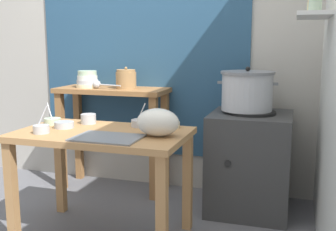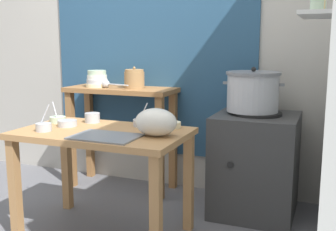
% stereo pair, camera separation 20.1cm
% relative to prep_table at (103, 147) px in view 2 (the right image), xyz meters
% --- Properties ---
extents(ground_plane, '(9.00, 9.00, 0.00)m').
position_rel_prep_table_xyz_m(ground_plane, '(0.01, 0.04, -0.61)').
color(ground_plane, slate).
extents(wall_back, '(4.40, 0.12, 2.60)m').
position_rel_prep_table_xyz_m(wall_back, '(0.09, 1.14, 0.69)').
color(wall_back, '#B2ADA3').
rests_on(wall_back, ground).
extents(prep_table, '(1.10, 0.66, 0.72)m').
position_rel_prep_table_xyz_m(prep_table, '(0.00, 0.00, 0.00)').
color(prep_table, '#B27F4C').
rests_on(prep_table, ground).
extents(back_shelf_table, '(0.96, 0.40, 0.90)m').
position_rel_prep_table_xyz_m(back_shelf_table, '(-0.33, 0.87, 0.07)').
color(back_shelf_table, '#9E6B3D').
rests_on(back_shelf_table, ground).
extents(stove_block, '(0.60, 0.61, 0.78)m').
position_rel_prep_table_xyz_m(stove_block, '(0.87, 0.74, -0.23)').
color(stove_block, '#383838').
rests_on(stove_block, ground).
extents(steamer_pot, '(0.45, 0.40, 0.33)m').
position_rel_prep_table_xyz_m(steamer_pot, '(0.83, 0.76, 0.32)').
color(steamer_pot, '#B7BABF').
rests_on(steamer_pot, stove_block).
extents(clay_pot, '(0.17, 0.17, 0.18)m').
position_rel_prep_table_xyz_m(clay_pot, '(-0.20, 0.87, 0.37)').
color(clay_pot, '#A37A4C').
rests_on(clay_pot, back_shelf_table).
extents(bowl_stack_enamel, '(0.20, 0.20, 0.15)m').
position_rel_prep_table_xyz_m(bowl_stack_enamel, '(-0.55, 0.84, 0.36)').
color(bowl_stack_enamel, beige).
rests_on(bowl_stack_enamel, back_shelf_table).
extents(ladle, '(0.28, 0.10, 0.07)m').
position_rel_prep_table_xyz_m(ladle, '(-0.43, 0.80, 0.33)').
color(ladle, '#B7BABF').
rests_on(ladle, back_shelf_table).
extents(serving_tray, '(0.40, 0.28, 0.01)m').
position_rel_prep_table_xyz_m(serving_tray, '(0.12, -0.17, 0.12)').
color(serving_tray, slate).
rests_on(serving_tray, prep_table).
extents(plastic_bag, '(0.27, 0.20, 0.17)m').
position_rel_prep_table_xyz_m(plastic_bag, '(0.39, -0.02, 0.20)').
color(plastic_bag, silver).
rests_on(plastic_bag, prep_table).
extents(prep_bowl_0, '(0.10, 0.10, 0.17)m').
position_rel_prep_table_xyz_m(prep_bowl_0, '(-0.34, -0.16, 0.14)').
color(prep_bowl_0, '#B7BABF').
rests_on(prep_bowl_0, prep_table).
extents(prep_bowl_1, '(0.11, 0.11, 0.15)m').
position_rel_prep_table_xyz_m(prep_bowl_1, '(-0.44, 0.11, 0.14)').
color(prep_bowl_1, '#B7D1AD').
rests_on(prep_bowl_1, prep_table).
extents(prep_bowl_2, '(0.14, 0.14, 0.16)m').
position_rel_prep_table_xyz_m(prep_bowl_2, '(0.19, 0.23, 0.14)').
color(prep_bowl_2, '#B7BABF').
rests_on(prep_bowl_2, prep_table).
extents(prep_bowl_3, '(0.13, 0.13, 0.04)m').
position_rel_prep_table_xyz_m(prep_bowl_3, '(-0.29, 0.03, 0.13)').
color(prep_bowl_3, '#B7BABF').
rests_on(prep_bowl_3, prep_table).
extents(prep_bowl_4, '(0.11, 0.11, 0.07)m').
position_rel_prep_table_xyz_m(prep_bowl_4, '(-0.21, 0.21, 0.15)').
color(prep_bowl_4, '#B7BABF').
rests_on(prep_bowl_4, prep_table).
extents(prep_bowl_5, '(0.12, 0.12, 0.04)m').
position_rel_prep_table_xyz_m(prep_bowl_5, '(0.39, 0.24, 0.13)').
color(prep_bowl_5, beige).
rests_on(prep_bowl_5, prep_table).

